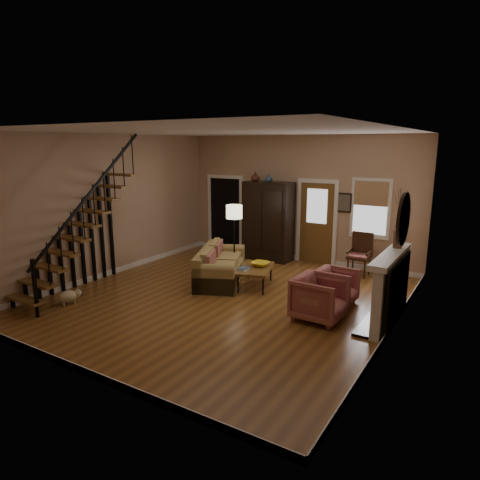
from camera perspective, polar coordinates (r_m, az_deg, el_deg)
The scene contains 15 objects.
room at distance 10.08m, azimuth 1.56°, elevation 3.75°, with size 7.00×7.33×3.30m.
staircase at distance 9.33m, azimuth -21.04°, elevation 2.78°, with size 0.94×2.80×3.20m, color brown, non-canonical shape.
fireplace at distance 7.85m, azimuth 19.68°, elevation -5.33°, with size 0.33×1.95×2.30m.
armoire at distance 11.49m, azimuth 3.78°, elevation 2.53°, with size 1.30×0.60×2.10m, color black, non-canonical shape.
vase_a at distance 11.42m, azimuth 2.06°, elevation 8.43°, with size 0.24×0.24×0.25m, color #4C2619.
vase_b at distance 11.23m, azimuth 3.85°, elevation 8.24°, with size 0.20×0.20×0.21m, color #334C60.
sofa at distance 9.72m, azimuth -2.61°, elevation -3.40°, with size 0.87×2.03×0.75m, color olive, non-canonical shape.
coffee_table at distance 9.41m, azimuth 2.03°, elevation -4.95°, with size 0.67×1.14×0.44m, color brown, non-canonical shape.
bowl at distance 9.44m, azimuth 2.76°, elevation -3.22°, with size 0.39×0.39×0.10m, color yellow.
books at distance 9.15m, azimuth 0.46°, elevation -3.86°, with size 0.21×0.29×0.05m, color beige, non-canonical shape.
armchair_left at distance 7.78m, azimuth 10.62°, elevation -7.63°, with size 0.85×0.87×0.79m, color maroon.
armchair_right at distance 8.58m, azimuth 12.62°, elevation -6.12°, with size 0.74×0.77×0.70m, color maroon.
floor_lamp at distance 10.25m, azimuth -0.77°, elevation 0.07°, with size 0.38×0.38×1.66m, color black, non-canonical shape.
side_chair at distance 10.50m, azimuth 15.62°, elevation -1.91°, with size 0.54×0.54×1.02m, color #352011, non-canonical shape.
dog at distance 9.05m, azimuth -21.96°, elevation -7.11°, with size 0.24×0.40×0.29m, color beige, non-canonical shape.
Camera 1 is at (4.56, -6.87, 3.06)m, focal length 32.00 mm.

